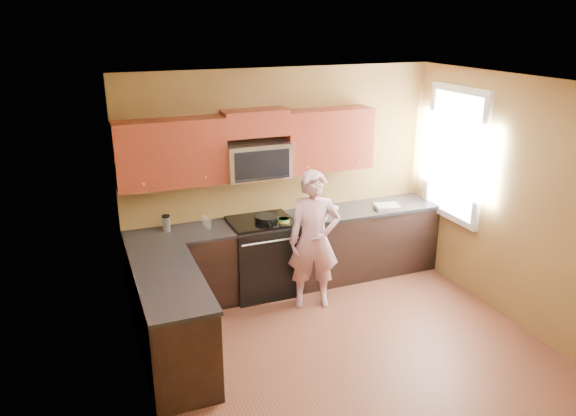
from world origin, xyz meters
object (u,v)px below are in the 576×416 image
stove (262,256)px  butter_tub (284,224)px  frying_pan (266,221)px  travel_mug (167,231)px  microwave (257,177)px  woman (314,240)px

stove → butter_tub: 0.53m
stove → frying_pan: 0.48m
stove → travel_mug: 1.20m
microwave → woman: size_ratio=0.46×
butter_tub → travel_mug: size_ratio=0.70×
butter_tub → travel_mug: 1.37m
woman → butter_tub: bearing=139.9°
stove → butter_tub: size_ratio=7.04×
travel_mug → frying_pan: bearing=-8.9°
butter_tub → stove: bearing=144.7°
microwave → travel_mug: bearing=179.4°
stove → travel_mug: bearing=172.9°
stove → frying_pan: size_ratio=1.97×
butter_tub → travel_mug: bearing=167.3°
frying_pan → butter_tub: frying_pan is taller
stove → butter_tub: butter_tub is taller
frying_pan → butter_tub: (0.18, -0.12, -0.03)m
stove → microwave: size_ratio=1.25×
frying_pan → butter_tub: bearing=-24.0°
woman → travel_mug: (-1.56, 0.66, 0.10)m
microwave → woman: (0.46, -0.65, -0.63)m
woman → frying_pan: size_ratio=3.41×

